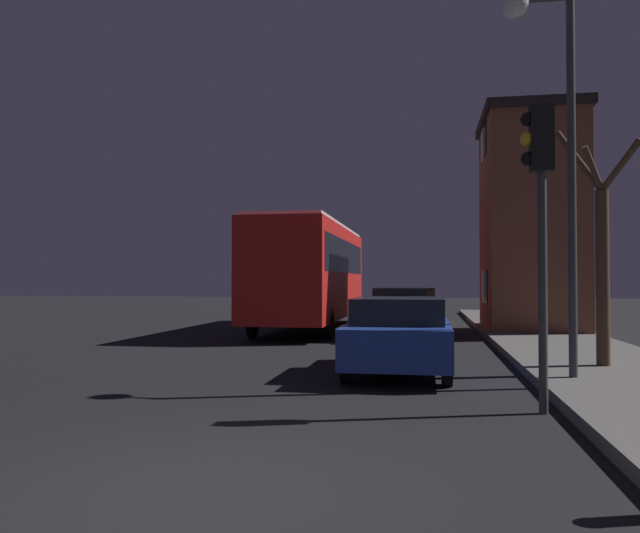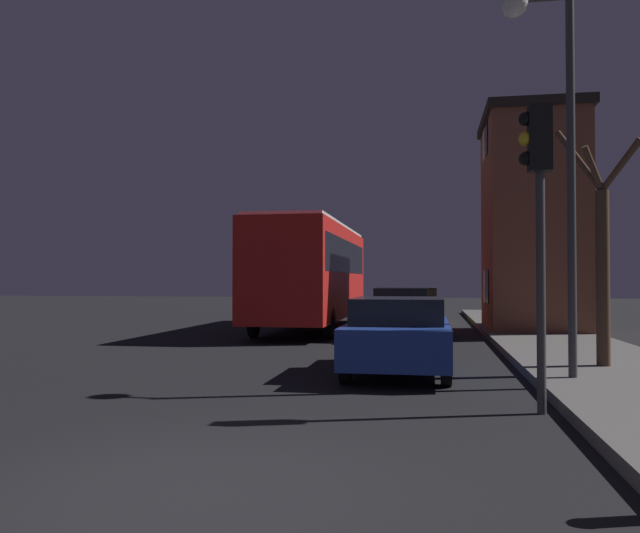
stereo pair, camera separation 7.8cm
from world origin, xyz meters
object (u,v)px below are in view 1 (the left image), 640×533
at_px(car_near_lane, 399,334).
at_px(car_far_lane, 416,304).
at_px(bare_tree, 603,249).
at_px(bus, 311,268).
at_px(streetlamp, 546,100).
at_px(traffic_light, 539,191).
at_px(car_mid_lane, 401,312).

relative_size(car_near_lane, car_far_lane, 0.93).
relative_size(bare_tree, bus, 0.43).
bearing_deg(streetlamp, car_far_lane, 98.49).
bearing_deg(bus, car_far_lane, 54.46).
distance_m(streetlamp, traffic_light, 2.91).
height_order(traffic_light, car_far_lane, traffic_light).
distance_m(car_near_lane, car_mid_lane, 7.41).
bearing_deg(traffic_light, car_far_lane, 95.98).
xyz_separation_m(bare_tree, car_mid_lane, (-4.09, 6.91, -1.57)).
bearing_deg(car_far_lane, bare_tree, -75.82).
bearing_deg(traffic_light, streetlamp, 77.12).
xyz_separation_m(traffic_light, car_mid_lane, (-2.29, 10.68, -2.19)).
xyz_separation_m(car_mid_lane, car_far_lane, (0.34, 7.94, -0.04)).
xyz_separation_m(bus, car_far_lane, (3.68, 5.15, -1.47)).
xyz_separation_m(bare_tree, car_far_lane, (-3.75, 14.85, -1.62)).
distance_m(bus, car_far_lane, 6.50).
xyz_separation_m(bus, car_mid_lane, (3.35, -2.78, -1.43)).
distance_m(traffic_light, car_near_lane, 4.46).
bearing_deg(traffic_light, car_near_lane, 121.74).
relative_size(bare_tree, car_far_lane, 1.03).
relative_size(bare_tree, car_near_lane, 1.11).
distance_m(bare_tree, car_mid_lane, 8.18).
bearing_deg(car_near_lane, bare_tree, 7.41).
bearing_deg(bare_tree, car_mid_lane, 120.61).
bearing_deg(car_mid_lane, streetlamp, -71.81).
bearing_deg(bare_tree, bus, 127.49).
xyz_separation_m(streetlamp, car_mid_lane, (-2.79, 8.49, -4.03)).
relative_size(streetlamp, car_near_lane, 1.60).
bearing_deg(streetlamp, car_mid_lane, 108.19).
bearing_deg(streetlamp, bus, 118.55).
distance_m(car_near_lane, car_far_lane, 15.34).
bearing_deg(bare_tree, car_far_lane, 104.18).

